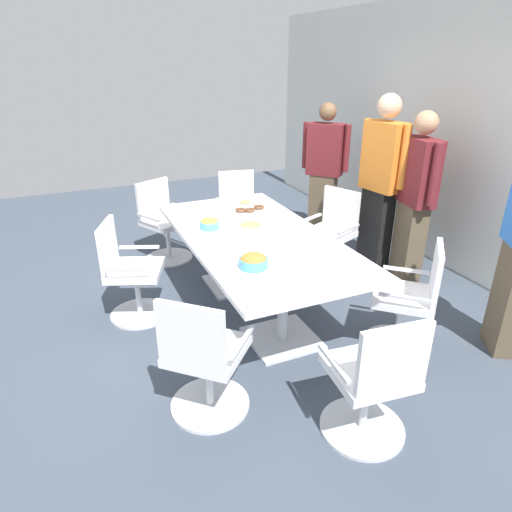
{
  "coord_description": "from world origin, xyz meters",
  "views": [
    {
      "loc": [
        3.37,
        -1.48,
        2.2
      ],
      "look_at": [
        0.0,
        0.0,
        0.55
      ],
      "focal_mm": 31.37,
      "sensor_mm": 36.0,
      "label": 1
    }
  ],
  "objects": [
    {
      "name": "ground_plane",
      "position": [
        0.0,
        0.0,
        -0.01
      ],
      "size": [
        10.0,
        10.0,
        0.01
      ],
      "primitive_type": "cube",
      "color": "#3D4754"
    },
    {
      "name": "back_wall",
      "position": [
        0.0,
        2.4,
        1.4
      ],
      "size": [
        8.0,
        0.1,
        2.8
      ],
      "primitive_type": "cube",
      "color": "silver",
      "rests_on": "ground"
    },
    {
      "name": "conference_table",
      "position": [
        0.0,
        0.0,
        0.63
      ],
      "size": [
        2.4,
        1.2,
        0.75
      ],
      "color": "white",
      "rests_on": "ground"
    },
    {
      "name": "office_chair_0",
      "position": [
        1.04,
        0.87,
        0.41
      ],
      "size": [
        0.76,
        0.76,
        0.91
      ],
      "rotation": [
        0.0,
        0.0,
        -3.88
      ],
      "color": "silver",
      "rests_on": "ground"
    },
    {
      "name": "office_chair_1",
      "position": [
        -0.42,
        1.07,
        0.41
      ],
      "size": [
        0.7,
        0.7,
        0.91
      ],
      "rotation": [
        0.0,
        0.0,
        -2.75
      ],
      "color": "silver",
      "rests_on": "ground"
    },
    {
      "name": "office_chair_2",
      "position": [
        -1.55,
        0.45,
        0.41
      ],
      "size": [
        0.64,
        0.64,
        0.91
      ],
      "rotation": [
        0.0,
        0.0,
        -1.78
      ],
      "color": "silver",
      "rests_on": "ground"
    },
    {
      "name": "office_chair_3",
      "position": [
        -1.52,
        -0.5,
        0.41
      ],
      "size": [
        0.73,
        0.73,
        0.91
      ],
      "rotation": [
        0.0,
        0.0,
        -1.1
      ],
      "color": "silver",
      "rests_on": "ground"
    },
    {
      "name": "office_chair_4",
      "position": [
        -0.35,
        -1.08,
        0.41
      ],
      "size": [
        0.7,
        0.7,
        0.91
      ],
      "rotation": [
        0.0,
        0.0,
        -0.38
      ],
      "color": "silver",
      "rests_on": "ground"
    },
    {
      "name": "office_chair_5",
      "position": [
        1.1,
        -0.84,
        0.41
      ],
      "size": [
        0.76,
        0.76,
        0.91
      ],
      "rotation": [
        0.0,
        0.0,
        0.83
      ],
      "color": "silver",
      "rests_on": "ground"
    },
    {
      "name": "office_chair_6",
      "position": [
        1.7,
        0.02,
        0.41
      ],
      "size": [
        0.6,
        0.6,
        0.91
      ],
      "rotation": [
        0.0,
        0.0,
        -4.82
      ],
      "color": "silver",
      "rests_on": "ground"
    },
    {
      "name": "person_standing_0",
      "position": [
        -1.47,
        1.6,
        0.88
      ],
      "size": [
        0.51,
        0.46,
        1.69
      ],
      "rotation": [
        0.0,
        0.0,
        -2.42
      ],
      "color": "brown",
      "rests_on": "ground"
    },
    {
      "name": "person_standing_1",
      "position": [
        -0.36,
        1.6,
        0.99
      ],
      "size": [
        0.62,
        0.28,
        1.87
      ],
      "rotation": [
        0.0,
        0.0,
        -2.99
      ],
      "color": "black",
      "rests_on": "ground"
    },
    {
      "name": "person_standing_2",
      "position": [
        0.02,
        1.75,
        0.91
      ],
      "size": [
        0.61,
        0.3,
        1.74
      ],
      "rotation": [
        0.0,
        0.0,
        -3.34
      ],
      "color": "brown",
      "rests_on": "ground"
    },
    {
      "name": "snack_bowl_chips_yellow",
      "position": [
        -0.33,
        -0.32,
        0.8
      ],
      "size": [
        0.18,
        0.18,
        0.1
      ],
      "color": "#4C9EC6",
      "rests_on": "conference_table"
    },
    {
      "name": "snack_bowl_cookies",
      "position": [
        -0.11,
        -0.01,
        0.79
      ],
      "size": [
        0.21,
        0.21,
        0.08
      ],
      "color": "white",
      "rests_on": "conference_table"
    },
    {
      "name": "snack_bowl_pretzels",
      "position": [
        0.59,
        -0.28,
        0.8
      ],
      "size": [
        0.22,
        0.22,
        0.1
      ],
      "color": "#4C9EC6",
      "rests_on": "conference_table"
    },
    {
      "name": "donut_platter",
      "position": [
        -0.74,
        0.2,
        0.77
      ],
      "size": [
        0.39,
        0.39,
        0.04
      ],
      "color": "white",
      "rests_on": "conference_table"
    },
    {
      "name": "napkin_pile",
      "position": [
        -0.97,
        -0.22,
        0.78
      ],
      "size": [
        0.14,
        0.14,
        0.05
      ],
      "primitive_type": "cube",
      "color": "white",
      "rests_on": "conference_table"
    }
  ]
}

